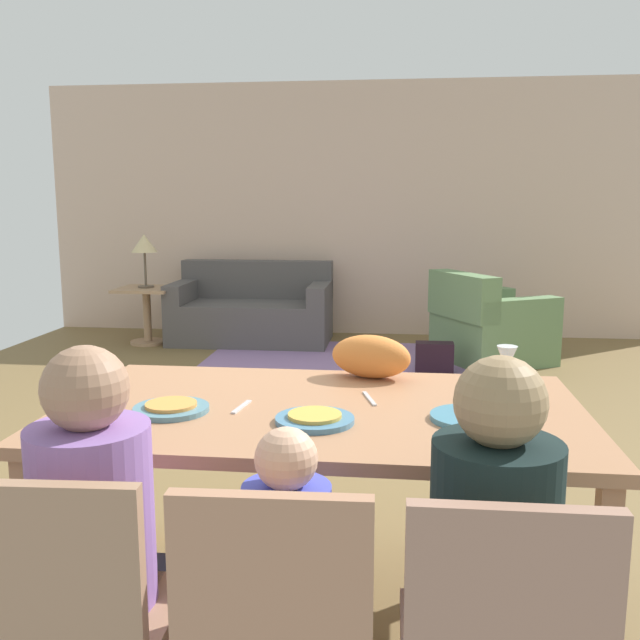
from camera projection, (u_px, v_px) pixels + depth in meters
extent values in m
cube|color=brown|center=(320.00, 429.00, 4.51)|extent=(6.79, 6.57, 0.02)
cube|color=beige|center=(355.00, 210.00, 7.55)|extent=(6.79, 0.10, 2.70)
cube|color=#AB7651|center=(321.00, 412.00, 2.37)|extent=(1.77, 1.02, 0.04)
cube|color=#AB7651|center=(32.00, 568.00, 2.08)|extent=(0.06, 0.06, 0.72)
cube|color=#AB7651|center=(602.00, 605.00, 1.90)|extent=(0.06, 0.06, 0.72)
cube|color=#AB7651|center=(141.00, 460.00, 2.96)|extent=(0.06, 0.06, 0.72)
cube|color=#AB7651|center=(539.00, 477.00, 2.77)|extent=(0.06, 0.06, 0.72)
cylinder|color=teal|center=(171.00, 409.00, 2.30)|extent=(0.25, 0.25, 0.02)
cylinder|color=#E49241|center=(171.00, 405.00, 2.30)|extent=(0.17, 0.17, 0.01)
cylinder|color=teal|center=(315.00, 420.00, 2.18)|extent=(0.25, 0.25, 0.02)
cylinder|color=gold|center=(315.00, 415.00, 2.18)|extent=(0.17, 0.17, 0.01)
cylinder|color=teal|center=(470.00, 417.00, 2.21)|extent=(0.25, 0.25, 0.02)
cylinder|color=silver|center=(505.00, 397.00, 2.47)|extent=(0.06, 0.06, 0.01)
cylinder|color=silver|center=(506.00, 383.00, 2.46)|extent=(0.01, 0.01, 0.09)
cone|color=silver|center=(507.00, 359.00, 2.44)|extent=(0.07, 0.07, 0.09)
cube|color=silver|center=(241.00, 407.00, 2.34)|extent=(0.04, 0.15, 0.01)
cube|color=silver|center=(369.00, 398.00, 2.44)|extent=(0.06, 0.17, 0.01)
cube|color=#A47B5C|center=(88.00, 622.00, 1.70)|extent=(0.44, 0.44, 0.04)
cube|color=#A47B5C|center=(47.00, 577.00, 1.48)|extent=(0.42, 0.06, 0.42)
cylinder|color=#8E65B1|center=(93.00, 516.00, 1.72)|extent=(0.30, 0.30, 0.46)
sphere|color=#A4795C|center=(85.00, 389.00, 1.66)|extent=(0.21, 0.21, 0.21)
cube|color=tan|center=(284.00, 636.00, 1.65)|extent=(0.44, 0.44, 0.04)
cube|color=tan|center=(271.00, 591.00, 1.42)|extent=(0.42, 0.06, 0.42)
cylinder|color=#464DC2|center=(287.00, 551.00, 1.67)|extent=(0.22, 0.22, 0.33)
sphere|color=#EFB692|center=(286.00, 459.00, 1.63)|extent=(0.15, 0.15, 0.15)
cube|color=#A37862|center=(512.00, 607.00, 1.37)|extent=(0.42, 0.05, 0.42)
cylinder|color=black|center=(494.00, 537.00, 1.61)|extent=(0.30, 0.30, 0.46)
sphere|color=#9B7C55|center=(500.00, 402.00, 1.55)|extent=(0.21, 0.21, 0.21)
ellipsoid|color=orange|center=(371.00, 356.00, 2.73)|extent=(0.35, 0.24, 0.17)
cube|color=#8C6B9C|center=(346.00, 361.00, 6.34)|extent=(2.60, 1.80, 0.01)
cube|color=#4F4B4B|center=(251.00, 322.00, 7.21)|extent=(1.62, 0.84, 0.42)
cube|color=#4F4B4B|center=(257.00, 279.00, 7.47)|extent=(1.62, 0.20, 0.40)
cube|color=#4F4B4B|center=(183.00, 291.00, 7.23)|extent=(0.18, 0.84, 0.20)
cube|color=#4F4B4B|center=(320.00, 293.00, 7.07)|extent=(0.18, 0.84, 0.20)
cube|color=#638556|center=(493.00, 338.00, 6.35)|extent=(1.14, 1.15, 0.42)
cube|color=#638556|center=(463.00, 296.00, 6.15)|extent=(0.58, 0.84, 0.40)
cube|color=#638556|center=(518.00, 310.00, 5.99)|extent=(0.82, 0.56, 0.20)
cube|color=#638556|center=(473.00, 300.00, 6.60)|extent=(0.82, 0.56, 0.20)
cube|color=tan|center=(146.00, 289.00, 7.07)|extent=(0.56, 0.56, 0.03)
cylinder|color=tan|center=(147.00, 317.00, 7.12)|extent=(0.08, 0.08, 0.55)
cylinder|color=tan|center=(148.00, 342.00, 7.16)|extent=(0.36, 0.36, 0.03)
cylinder|color=brown|center=(146.00, 287.00, 7.06)|extent=(0.16, 0.16, 0.02)
cylinder|color=brown|center=(145.00, 269.00, 7.03)|extent=(0.02, 0.02, 0.34)
cone|color=#D4BD87|center=(144.00, 243.00, 6.99)|extent=(0.26, 0.26, 0.18)
cube|color=black|center=(434.00, 357.00, 5.93)|extent=(0.32, 0.16, 0.26)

